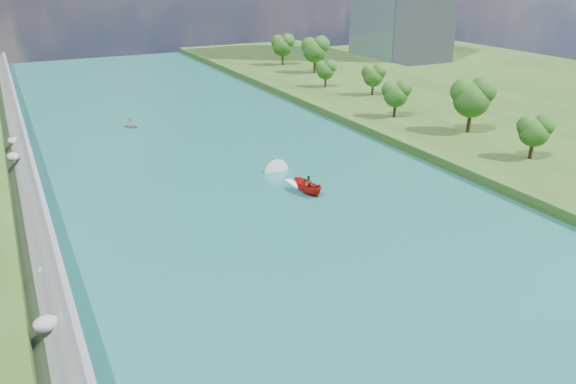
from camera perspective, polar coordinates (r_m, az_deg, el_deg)
ground at (r=57.87m, az=3.21°, el=-5.72°), size 260.00×260.00×0.00m
river_water at (r=74.22m, az=-4.52°, el=0.78°), size 55.00×240.00×0.10m
berm_east at (r=102.47m, az=22.04°, el=5.67°), size 44.00×240.00×1.50m
riprap_bank at (r=67.93m, az=-24.76°, el=-1.79°), size 3.54×236.00×4.15m
trees_east at (r=118.26m, az=8.33°, el=11.72°), size 14.49×141.04×10.59m
motorboat at (r=71.70m, az=1.55°, el=0.79°), size 3.60×19.28×2.08m
raft at (r=103.89m, az=-15.66°, el=6.52°), size 3.18×3.29×1.59m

